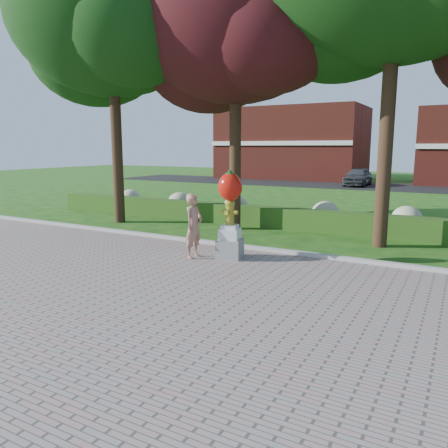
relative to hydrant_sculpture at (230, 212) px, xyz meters
name	(u,v)px	position (x,y,z in m)	size (l,w,h in m)	color
ground	(195,274)	(-0.05, -1.74, -1.35)	(100.00, 100.00, 0.00)	#174A12
walkway	(70,332)	(-0.05, -5.74, -1.33)	(40.00, 14.00, 0.04)	gray
curb	(247,248)	(-0.05, 1.26, -1.28)	(40.00, 0.18, 0.15)	#ADADA5
lawn_hedge	(292,219)	(-0.05, 5.26, -0.95)	(24.00, 0.70, 0.80)	#224614
hydrangea_row	(315,213)	(0.52, 6.26, -0.80)	(20.10, 1.10, 0.99)	tan
street	(383,187)	(-0.05, 26.26, -1.34)	(50.00, 8.00, 0.02)	black
building_left	(292,143)	(-10.05, 32.26, 2.15)	(14.00, 8.00, 7.00)	maroon
tree_far_left	(111,24)	(-7.17, 3.35, 6.61)	(9.00, 7.68, 11.66)	black
tree_mid_left	(234,32)	(-2.16, 4.34, 5.95)	(8.25, 7.04, 10.69)	black
hydrant_sculpture	(230,212)	(0.00, 0.00, 0.00)	(0.80, 0.80, 2.48)	gray
woman	(194,226)	(-0.91, -0.45, -0.40)	(0.67, 0.44, 1.83)	#A5755E
parked_car	(358,177)	(-2.00, 25.95, -0.59)	(1.76, 4.38, 1.49)	#404347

